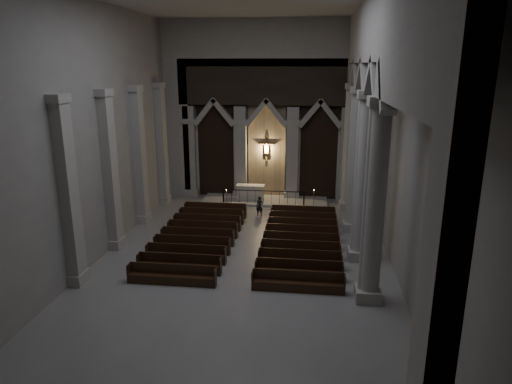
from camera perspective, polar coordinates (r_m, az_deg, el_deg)
room at (r=19.70m, az=-2.01°, el=11.23°), size 24.00×24.10×12.00m
sanctuary_wall at (r=31.19m, az=1.34°, el=11.04°), size 14.00×0.77×12.00m
right_arcade at (r=20.92m, az=13.96°, el=11.67°), size 1.00×24.00×12.00m
left_pilasters at (r=25.45m, az=-15.89°, el=3.24°), size 0.60×13.00×8.03m
sanctuary_step at (r=31.48m, az=1.09°, el=-1.05°), size 8.50×2.60×0.15m
altar at (r=31.48m, az=-0.70°, el=0.03°), size 1.93×0.77×0.98m
altar_rail at (r=30.37m, az=0.91°, el=-0.41°), size 5.50×0.09×1.08m
candle_stand_left at (r=30.19m, az=-3.70°, el=-1.31°), size 0.21×0.21×1.22m
candle_stand_right at (r=30.30m, az=7.18°, el=-1.34°), size 0.21×0.21×1.22m
pews at (r=23.75m, az=-0.93°, el=-6.19°), size 9.27×9.51×0.86m
worshipper at (r=28.36m, az=0.45°, el=-1.80°), size 0.50×0.37×1.23m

